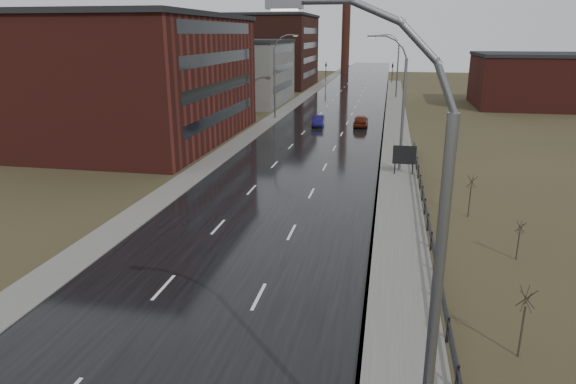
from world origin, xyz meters
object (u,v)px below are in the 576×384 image
at_px(streetlight_main, 420,298).
at_px(car_far, 361,121).
at_px(billboard, 404,156).
at_px(car_near, 318,121).

xyz_separation_m(streetlight_main, car_far, (-4.26, 55.53, -5.31)).
distance_m(streetlight_main, car_far, 55.95).
height_order(billboard, car_far, billboard).
bearing_deg(car_far, car_near, 5.87).
xyz_separation_m(billboard, car_near, (-10.28, 22.47, -1.06)).
relative_size(billboard, car_far, 0.59).
bearing_deg(streetlight_main, car_far, 94.39).
bearing_deg(car_far, streetlight_main, 93.67).
bearing_deg(car_near, streetlight_main, -83.97).
height_order(streetlight_main, car_far, streetlight_main).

